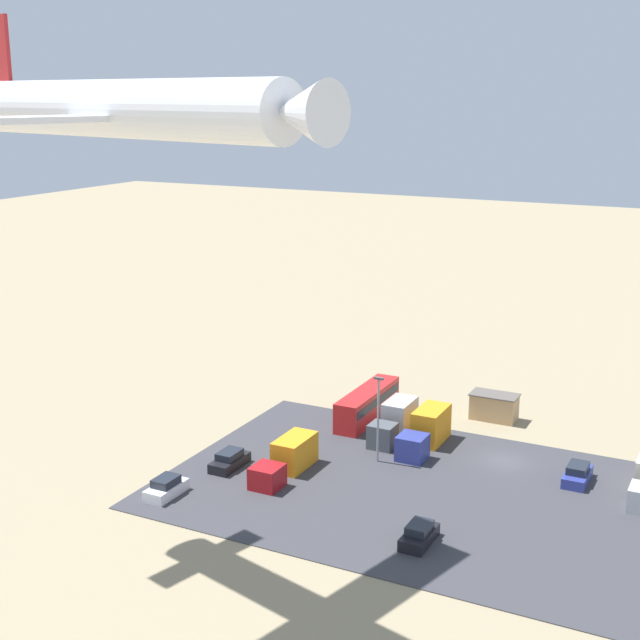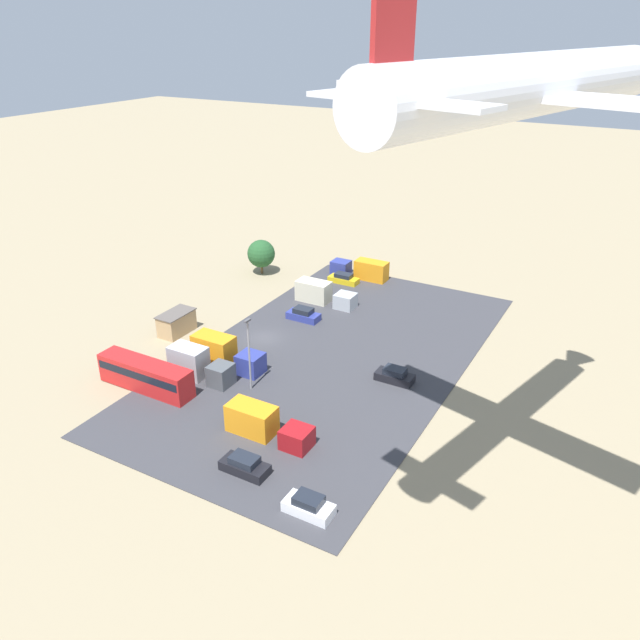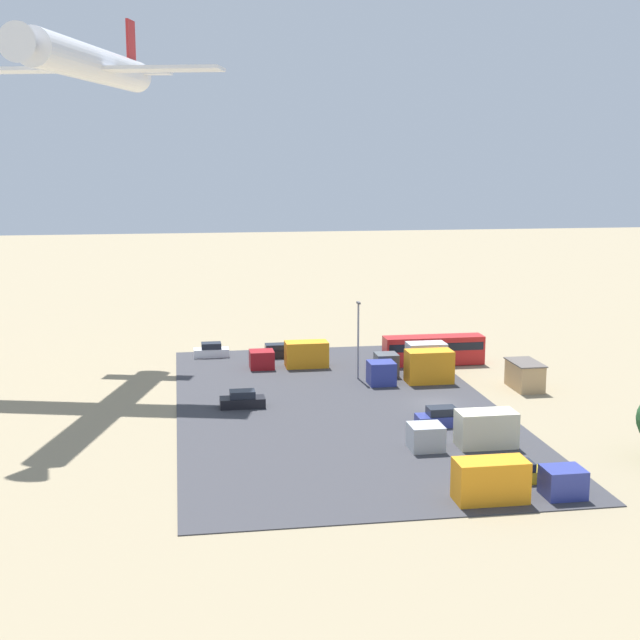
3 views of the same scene
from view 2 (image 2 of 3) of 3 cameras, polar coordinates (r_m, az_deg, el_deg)
name	(u,v)px [view 2 (image 2 of 3)]	position (r m, az deg, el deg)	size (l,w,h in m)	color
ground_plane	(264,338)	(77.28, -5.15, -1.68)	(400.00, 400.00, 0.00)	gray
parking_lot_surface	(331,356)	(72.91, 1.01, -3.33)	(52.63, 29.40, 0.08)	#38383D
shed_building	(177,323)	(79.75, -12.98, -0.25)	(4.89, 2.76, 2.77)	tan
bus	(146,374)	(68.42, -15.65, -4.80)	(2.56, 11.20, 3.16)	red
parked_car_0	(309,506)	(51.48, -1.05, -16.64)	(1.93, 4.05, 1.63)	silver
parked_car_1	(245,465)	(55.67, -6.90, -13.06)	(1.94, 4.35, 1.58)	black
parked_car_2	(303,315)	(81.36, -1.53, 0.48)	(1.95, 4.33, 1.63)	navy
parked_car_3	(395,376)	(68.19, 6.84, -5.07)	(1.89, 4.14, 1.58)	black
parked_car_4	(344,279)	(93.08, 2.17, 3.78)	(1.84, 4.52, 1.45)	gold
parked_truck_0	(363,269)	(94.88, 3.91, 4.63)	(2.34, 8.95, 2.86)	navy
parked_truck_1	(198,365)	(69.22, -11.12, -4.05)	(2.44, 7.52, 3.39)	#4C5156
parked_truck_2	(224,353)	(71.09, -8.75, -3.02)	(2.55, 8.69, 3.35)	navy
parked_truck_3	(264,424)	(59.30, -5.12, -9.46)	(2.49, 8.61, 2.82)	maroon
parked_truck_4	(322,294)	(86.03, 0.22, 2.41)	(2.50, 8.62, 2.86)	#ADB2B7
tree_near_shed	(261,254)	(96.25, -5.40, 6.06)	(4.24, 4.24, 5.35)	brown
light_pole_lot_centre	(249,351)	(64.87, -6.50, -2.87)	(0.90, 0.28, 8.12)	gray
airplane	(543,84)	(40.86, 19.69, 19.65)	(32.27, 26.70, 7.95)	white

